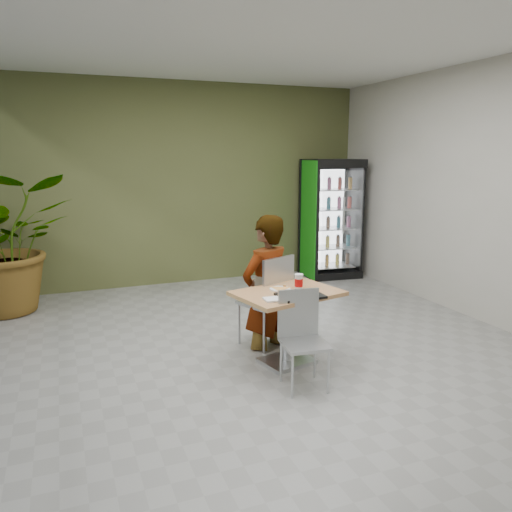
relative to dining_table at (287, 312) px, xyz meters
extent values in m
plane|color=gray|center=(-0.16, 0.10, -0.54)|extent=(7.00, 7.00, 0.00)
cube|color=tan|center=(0.00, 0.00, 0.19)|extent=(1.12, 0.90, 0.04)
cylinder|color=#ACAFB1|center=(0.00, 0.00, -0.18)|extent=(0.10, 0.10, 0.71)
cube|color=#ACAFB1|center=(0.00, 0.00, -0.52)|extent=(0.57, 0.50, 0.04)
cube|color=#ACAFB1|center=(-0.02, 0.55, -0.05)|extent=(0.59, 0.59, 0.03)
cube|color=#ACAFB1|center=(0.06, 0.35, 0.22)|extent=(0.43, 0.20, 0.54)
cylinder|color=#ACAFB1|center=(0.08, 0.81, -0.29)|extent=(0.03, 0.03, 0.48)
cylinder|color=#ACAFB1|center=(-0.28, 0.66, -0.29)|extent=(0.03, 0.03, 0.48)
cylinder|color=#ACAFB1|center=(0.23, 0.45, -0.29)|extent=(0.03, 0.03, 0.48)
cylinder|color=#ACAFB1|center=(-0.13, 0.30, -0.29)|extent=(0.03, 0.03, 0.48)
cube|color=#ACAFB1|center=(-0.09, -0.55, -0.12)|extent=(0.43, 0.43, 0.03)
cube|color=#ACAFB1|center=(-0.06, -0.37, 0.11)|extent=(0.39, 0.08, 0.46)
cylinder|color=#ACAFB1|center=(-0.27, -0.70, -0.33)|extent=(0.02, 0.02, 0.41)
cylinder|color=#ACAFB1|center=(0.06, -0.74, -0.33)|extent=(0.02, 0.02, 0.41)
cylinder|color=#ACAFB1|center=(-0.23, -0.37, -0.33)|extent=(0.02, 0.02, 0.41)
cylinder|color=#ACAFB1|center=(0.10, -0.41, -0.33)|extent=(0.02, 0.02, 0.41)
imported|color=black|center=(-0.02, 0.50, 0.04)|extent=(0.76, 0.64, 1.76)
cylinder|color=white|center=(-0.04, 0.09, 0.22)|extent=(0.21, 0.21, 0.01)
cylinder|color=white|center=(0.14, 0.04, 0.29)|extent=(0.08, 0.08, 0.14)
cylinder|color=red|center=(0.14, 0.04, 0.28)|extent=(0.08, 0.08, 0.08)
cylinder|color=white|center=(0.14, 0.04, 0.36)|extent=(0.09, 0.09, 0.01)
cube|color=white|center=(-0.26, -0.23, 0.22)|extent=(0.16, 0.16, 0.02)
cube|color=black|center=(0.03, -0.22, 0.23)|extent=(0.43, 0.31, 0.02)
cube|color=black|center=(2.27, 3.10, 0.46)|extent=(0.97, 0.79, 2.00)
cube|color=#1A9717|center=(1.82, 3.10, 0.46)|extent=(0.08, 0.68, 1.96)
cube|color=white|center=(2.27, 2.76, 0.48)|extent=(0.72, 0.09, 1.60)
imported|color=#316227|center=(-2.73, 2.91, 0.39)|extent=(1.91, 1.74, 1.85)
camera|label=1|loc=(-2.02, -4.30, 1.54)|focal=35.00mm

